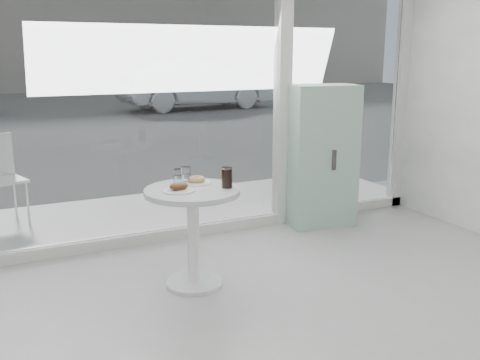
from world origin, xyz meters
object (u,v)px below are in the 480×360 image
plate_fritter (179,188)px  car_silver (197,84)px  mint_cabinet (321,156)px  plate_donut (197,181)px  water_tumbler_a (178,177)px  cola_glass (227,178)px  main_table (193,217)px  water_tumbler_b (186,176)px

plate_fritter → car_silver: bearing=68.4°
mint_cabinet → plate_donut: 1.81m
plate_fritter → water_tumbler_a: size_ratio=2.10×
plate_fritter → cola_glass: size_ratio=1.48×
car_silver → water_tumbler_a: 13.16m
main_table → water_tumbler_a: size_ratio=7.06×
main_table → water_tumbler_b: 0.34m
plate_fritter → water_tumbler_a: water_tumbler_a is taller
water_tumbler_a → water_tumbler_b: 0.06m
car_silver → cola_glass: (-4.59, -12.53, 0.05)m
water_tumbler_a → plate_fritter: bearing=-107.0°
plate_fritter → mint_cabinet: bearing=26.1°
water_tumbler_b → cola_glass: cola_glass is taller
mint_cabinet → plate_donut: mint_cabinet is taller
main_table → water_tumbler_a: bearing=98.0°
water_tumbler_a → water_tumbler_b: bearing=-24.3°
mint_cabinet → water_tumbler_b: mint_cabinet is taller
plate_fritter → plate_donut: bearing=40.6°
car_silver → plate_fritter: size_ratio=20.96×
plate_donut → water_tumbler_a: water_tumbler_a is taller
mint_cabinet → main_table: bearing=-143.5°
water_tumbler_b → plate_fritter: bearing=-120.1°
car_silver → plate_fritter: bearing=155.0°
water_tumbler_b → cola_glass: (0.23, -0.28, 0.02)m
mint_cabinet → water_tumbler_b: 1.85m
mint_cabinet → plate_fritter: bearing=-144.2°
main_table → water_tumbler_a: 0.35m
car_silver → mint_cabinet: bearing=161.7°
mint_cabinet → plate_donut: size_ratio=6.38×
plate_donut → water_tumbler_a: size_ratio=2.08×
main_table → plate_fritter: bearing=-165.3°
mint_cabinet → water_tumbler_b: bearing=-148.8°
mint_cabinet → plate_fritter: mint_cabinet is taller
water_tumbler_b → mint_cabinet: bearing=21.5°
plate_donut → water_tumbler_b: (-0.07, 0.06, 0.04)m
main_table → water_tumbler_b: size_ratio=6.09×
mint_cabinet → water_tumbler_b: size_ratio=11.46×
plate_donut → water_tumbler_b: water_tumbler_b is taller
plate_donut → cola_glass: size_ratio=1.46×
water_tumbler_a → plate_donut: bearing=-34.3°
plate_fritter → water_tumbler_a: 0.27m
main_table → water_tumbler_a: water_tumbler_a is taller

